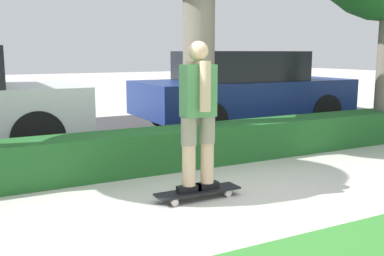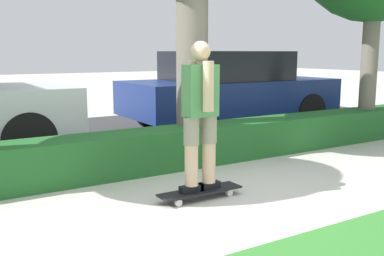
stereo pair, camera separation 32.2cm
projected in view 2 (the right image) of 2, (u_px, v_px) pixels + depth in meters
ground_plane at (228, 202)px, 4.66m from camera, size 60.00×60.00×0.00m
street_asphalt at (92, 138)px, 8.18m from camera, size 15.49×5.00×0.01m
hedge_row at (157, 150)px, 5.96m from camera, size 15.49×0.60×0.53m
skateboard at (200, 192)px, 4.77m from camera, size 0.94×0.24×0.09m
skater_person at (200, 113)px, 4.63m from camera, size 0.48×0.40×1.56m
parked_car_middle at (230, 89)px, 8.96m from camera, size 4.31×1.90×1.56m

